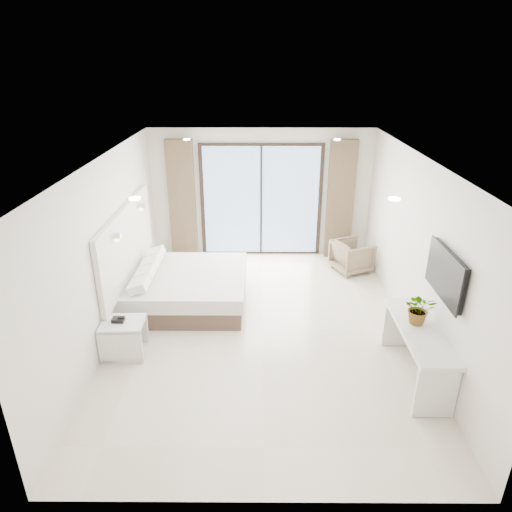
% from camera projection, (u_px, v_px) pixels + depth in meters
% --- Properties ---
extents(ground, '(6.20, 6.20, 0.00)m').
position_uv_depth(ground, '(262.00, 329.00, 7.28)').
color(ground, beige).
rests_on(ground, ground).
extents(room_shell, '(4.62, 6.22, 2.72)m').
position_uv_depth(room_shell, '(250.00, 218.00, 7.40)').
color(room_shell, silver).
rests_on(room_shell, ground).
extents(bed, '(2.00, 1.91, 0.70)m').
position_uv_depth(bed, '(187.00, 288.00, 7.95)').
color(bed, brown).
rests_on(bed, ground).
extents(nightstand, '(0.61, 0.51, 0.54)m').
position_uv_depth(nightstand, '(125.00, 338.00, 6.56)').
color(nightstand, silver).
rests_on(nightstand, ground).
extents(phone, '(0.17, 0.13, 0.06)m').
position_uv_depth(phone, '(118.00, 320.00, 6.45)').
color(phone, black).
rests_on(phone, nightstand).
extents(console_desk, '(0.52, 1.65, 0.77)m').
position_uv_depth(console_desk, '(418.00, 342.00, 5.96)').
color(console_desk, silver).
rests_on(console_desk, ground).
extents(plant, '(0.47, 0.50, 0.34)m').
position_uv_depth(plant, '(419.00, 312.00, 5.94)').
color(plant, '#33662D').
rests_on(plant, console_desk).
extents(armchair, '(0.85, 0.87, 0.69)m').
position_uv_depth(armchair, '(352.00, 255.00, 9.14)').
color(armchair, '#7F6B53').
rests_on(armchair, ground).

